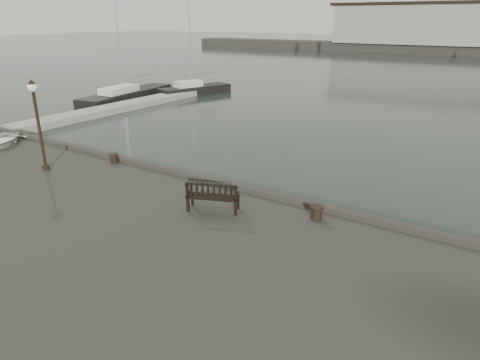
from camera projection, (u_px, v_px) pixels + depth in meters
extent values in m
plane|color=black|center=(231.00, 224.00, 16.14)|extent=(400.00, 400.00, 0.00)
cube|color=#B0AFA3|center=(94.00, 112.00, 34.10)|extent=(2.00, 24.00, 0.50)
cube|color=#B0AFA3|center=(444.00, 25.00, 90.16)|extent=(46.00, 9.00, 8.00)
cube|color=black|center=(448.00, 3.00, 88.64)|extent=(48.00, 9.50, 0.60)
cube|color=black|center=(213.00, 197.00, 13.47)|extent=(1.73, 1.15, 0.04)
cube|color=black|center=(211.00, 193.00, 13.16)|extent=(1.54, 0.69, 0.49)
cube|color=black|center=(213.00, 203.00, 13.55)|extent=(1.60, 1.03, 0.45)
cylinder|color=black|center=(114.00, 158.00, 17.98)|extent=(0.46, 0.46, 0.40)
cylinder|color=black|center=(317.00, 213.00, 12.89)|extent=(0.49, 0.49, 0.44)
cylinder|color=black|center=(40.00, 131.00, 16.66)|extent=(0.12, 0.12, 3.20)
cylinder|color=black|center=(46.00, 168.00, 17.19)|extent=(0.28, 0.28, 0.20)
sphere|color=silver|center=(32.00, 87.00, 16.05)|extent=(0.36, 0.36, 0.36)
cone|color=black|center=(31.00, 82.00, 15.98)|extent=(0.30, 0.30, 0.18)
imported|color=silver|center=(4.00, 139.00, 20.56)|extent=(3.10, 3.10, 0.53)
cube|color=black|center=(128.00, 98.00, 40.95)|extent=(4.13, 11.60, 1.40)
cube|color=silver|center=(127.00, 88.00, 40.59)|extent=(2.20, 4.17, 0.60)
cylinder|color=#B2B5B7|center=(120.00, 16.00, 38.32)|extent=(0.16, 0.16, 13.42)
cube|color=black|center=(195.00, 93.00, 43.92)|extent=(4.36, 7.95, 1.40)
cube|color=silver|center=(195.00, 83.00, 43.56)|extent=(2.13, 2.98, 0.60)
cylinder|color=#B2B5B7|center=(193.00, 42.00, 42.16)|extent=(0.16, 0.16, 8.55)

